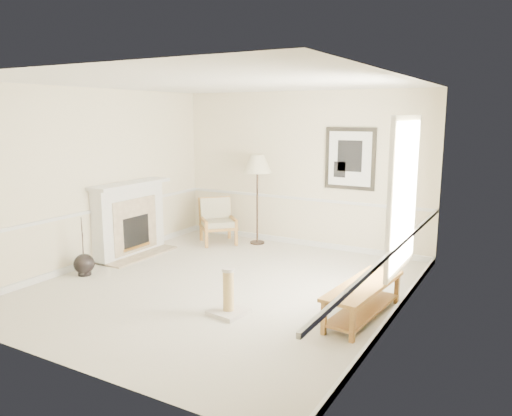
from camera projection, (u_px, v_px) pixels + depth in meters
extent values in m
plane|color=silver|center=(222.00, 286.00, 7.30)|extent=(5.50, 5.50, 0.00)
cube|color=#F3E6BE|center=(302.00, 170.00, 9.38)|extent=(5.00, 0.04, 2.90)
cube|color=#F3E6BE|center=(58.00, 225.00, 4.68)|extent=(5.00, 0.04, 2.90)
cube|color=#F3E6BE|center=(95.00, 177.00, 8.25)|extent=(0.04, 5.50, 2.90)
cube|color=#F3E6BE|center=(399.00, 204.00, 5.82)|extent=(0.04, 5.50, 2.90)
cube|color=white|center=(219.00, 83.00, 6.76)|extent=(5.00, 5.50, 0.04)
cube|color=white|center=(300.00, 242.00, 9.62)|extent=(4.95, 0.04, 0.10)
cube|color=white|center=(301.00, 199.00, 9.46)|extent=(4.95, 0.04, 0.05)
cube|color=white|center=(404.00, 194.00, 6.17)|extent=(0.03, 1.20, 1.80)
cube|color=white|center=(403.00, 194.00, 6.17)|extent=(0.05, 1.34, 1.94)
cube|color=black|center=(350.00, 159.00, 8.85)|extent=(0.92, 0.04, 1.10)
cube|color=white|center=(350.00, 159.00, 8.82)|extent=(0.78, 0.01, 0.96)
cube|color=black|center=(350.00, 156.00, 8.81)|extent=(0.45, 0.01, 0.55)
cube|color=white|center=(129.00, 220.00, 8.84)|extent=(0.28, 1.50, 1.25)
cube|color=white|center=(130.00, 184.00, 8.70)|extent=(0.46, 1.64, 0.06)
cube|color=#C6B28E|center=(136.00, 225.00, 8.79)|extent=(0.02, 1.05, 0.95)
cube|color=black|center=(136.00, 233.00, 8.81)|extent=(0.02, 0.62, 0.58)
cube|color=#AE7C3A|center=(137.00, 247.00, 8.85)|extent=(0.01, 0.66, 0.05)
cube|color=#C6B28E|center=(138.00, 255.00, 8.88)|extent=(0.60, 1.50, 0.03)
sphere|color=black|center=(84.00, 264.00, 7.77)|extent=(0.32, 0.32, 0.32)
cylinder|color=black|center=(85.00, 272.00, 7.79)|extent=(0.21, 0.21, 0.09)
cylinder|color=black|center=(82.00, 238.00, 7.69)|extent=(0.11, 0.10, 0.50)
cylinder|color=black|center=(83.00, 240.00, 7.70)|extent=(0.13, 0.12, 0.41)
cylinder|color=black|center=(82.00, 235.00, 7.68)|extent=(0.06, 0.06, 0.59)
cube|color=#AD7D37|center=(206.00, 239.00, 9.37)|extent=(0.08, 0.08, 0.35)
cube|color=#AD7D37|center=(201.00, 232.00, 9.91)|extent=(0.08, 0.08, 0.35)
cube|color=#AD7D37|center=(236.00, 237.00, 9.52)|extent=(0.08, 0.08, 0.35)
cube|color=#AD7D37|center=(229.00, 230.00, 10.07)|extent=(0.08, 0.08, 0.35)
cube|color=#AD7D37|center=(218.00, 227.00, 9.69)|extent=(0.92, 0.92, 0.05)
cube|color=#AD7D37|center=(215.00, 209.00, 9.91)|extent=(0.56, 0.57, 0.51)
cube|color=#AD7D37|center=(203.00, 220.00, 9.58)|extent=(0.50, 0.49, 0.05)
cube|color=#AD7D37|center=(232.00, 218.00, 9.74)|extent=(0.50, 0.49, 0.05)
cube|color=silver|center=(218.00, 223.00, 9.67)|extent=(0.84, 0.84, 0.11)
cube|color=silver|center=(215.00, 209.00, 9.86)|extent=(0.54, 0.55, 0.45)
cylinder|color=black|center=(257.00, 243.00, 9.72)|extent=(0.28, 0.28, 0.03)
cylinder|color=black|center=(257.00, 203.00, 9.57)|extent=(0.04, 0.04, 1.56)
cone|color=#F8F0C6|center=(257.00, 164.00, 9.43)|extent=(0.68, 0.68, 0.34)
cube|color=#AD7D37|center=(364.00, 286.00, 6.09)|extent=(0.60, 1.57, 0.04)
cube|color=#AD7D37|center=(363.00, 309.00, 6.15)|extent=(0.53, 1.46, 0.03)
cube|color=#AD7D37|center=(324.00, 318.00, 5.67)|extent=(0.06, 0.06, 0.40)
cube|color=#AD7D37|center=(352.00, 325.00, 5.47)|extent=(0.06, 0.06, 0.40)
cube|color=#AD7D37|center=(372.00, 284.00, 6.80)|extent=(0.06, 0.06, 0.40)
cube|color=#AD7D37|center=(397.00, 289.00, 6.60)|extent=(0.06, 0.06, 0.40)
cube|color=beige|center=(229.00, 312.00, 6.28)|extent=(0.48, 0.48, 0.05)
cylinder|color=#DCBA71|center=(228.00, 291.00, 6.23)|extent=(0.14, 0.14, 0.51)
cylinder|color=beige|center=(228.00, 270.00, 6.18)|extent=(0.16, 0.16, 0.04)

